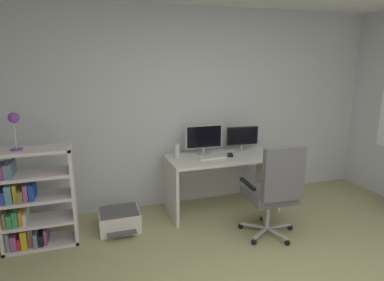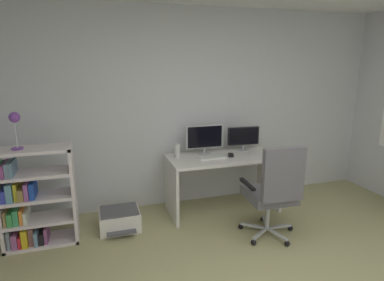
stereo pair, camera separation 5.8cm
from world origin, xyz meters
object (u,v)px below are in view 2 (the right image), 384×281
object	(u,v)px
computer_mouse	(231,155)
printer	(120,219)
office_chair	(274,189)
bookshelf	(32,202)
desktop_speaker	(177,151)
monitor_secondary	(243,137)
desk	(223,171)
monitor_main	(204,138)
keyboard	(212,158)
desk_lamp	(15,122)

from	to	relation	value
computer_mouse	printer	size ratio (longest dim) A/B	0.22
office_chair	bookshelf	xyz separation A→B (m)	(-2.46, 0.67, -0.10)
desktop_speaker	monitor_secondary	bearing A→B (deg)	2.94
desk	bookshelf	size ratio (longest dim) A/B	1.33
monitor_main	desktop_speaker	world-z (taller)	monitor_main
desktop_speaker	printer	size ratio (longest dim) A/B	0.37
bookshelf	office_chair	bearing A→B (deg)	-15.18
printer	bookshelf	bearing A→B (deg)	-176.86
monitor_main	keyboard	bearing A→B (deg)	-83.02
desktop_speaker	desk_lamp	world-z (taller)	desk_lamp
keyboard	desk_lamp	xyz separation A→B (m)	(-2.12, -0.13, 0.58)
monitor_secondary	monitor_main	bearing A→B (deg)	-179.99
desk	computer_mouse	size ratio (longest dim) A/B	14.02
office_chair	keyboard	bearing A→B (deg)	116.88
monitor_main	keyboard	distance (m)	0.30
desk	office_chair	size ratio (longest dim) A/B	1.30
desk	desktop_speaker	bearing A→B (deg)	167.92
desktop_speaker	computer_mouse	bearing A→B (deg)	-13.93
monitor_secondary	keyboard	distance (m)	0.59
monitor_secondary	computer_mouse	size ratio (longest dim) A/B	4.35
monitor_secondary	desk	bearing A→B (deg)	-154.57
desktop_speaker	desk_lamp	bearing A→B (deg)	-170.03
computer_mouse	desktop_speaker	xyz separation A→B (m)	(-0.66, 0.16, 0.07)
bookshelf	computer_mouse	bearing A→B (deg)	3.43
computer_mouse	office_chair	size ratio (longest dim) A/B	0.09
monitor_main	printer	bearing A→B (deg)	-165.27
keyboard	office_chair	world-z (taller)	office_chair
desk	keyboard	xyz separation A→B (m)	(-0.17, -0.05, 0.21)
office_chair	desk_lamp	bearing A→B (deg)	165.15
desk	monitor_secondary	xyz separation A→B (m)	(0.36, 0.17, 0.38)
monitor_main	desk_lamp	distance (m)	2.15
desktop_speaker	bookshelf	distance (m)	1.71
monitor_main	desk_lamp	world-z (taller)	desk_lamp
computer_mouse	desk_lamp	world-z (taller)	desk_lamp
office_chair	desk	bearing A→B (deg)	105.61
computer_mouse	bookshelf	world-z (taller)	bookshelf
desktop_speaker	office_chair	size ratio (longest dim) A/B	0.16
monitor_secondary	office_chair	distance (m)	1.08
monitor_main	monitor_secondary	world-z (taller)	monitor_main
computer_mouse	printer	bearing A→B (deg)	-160.37
monitor_main	office_chair	size ratio (longest dim) A/B	0.45
desk	computer_mouse	distance (m)	0.23
monitor_secondary	bookshelf	size ratio (longest dim) A/B	0.41
monitor_secondary	keyboard	size ratio (longest dim) A/B	1.28
desk	printer	size ratio (longest dim) A/B	3.06
keyboard	printer	xyz separation A→B (m)	(-1.17, -0.08, -0.62)
keyboard	desk_lamp	distance (m)	2.20
monitor_secondary	printer	bearing A→B (deg)	-169.94
desk	keyboard	distance (m)	0.27
desk	monitor_main	world-z (taller)	monitor_main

